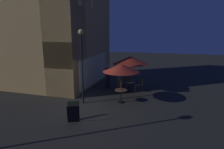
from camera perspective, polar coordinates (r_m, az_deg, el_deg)
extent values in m
plane|color=#2B2A25|center=(10.59, -6.58, -9.98)|extent=(60.00, 60.00, 0.00)
cube|color=tan|center=(15.11, -8.87, 13.26)|extent=(7.45, 2.03, 8.51)
cube|color=tan|center=(14.50, -24.96, 12.29)|extent=(2.03, 8.16, 8.51)
cube|color=#E7BD5E|center=(14.25, -6.26, 21.04)|extent=(0.55, 0.06, 0.95)
cube|color=beige|center=(14.62, -5.36, 1.52)|extent=(5.22, 0.08, 2.10)
cylinder|color=black|center=(10.73, -9.06, 1.42)|extent=(0.10, 0.10, 4.00)
sphere|color=#F6CF73|center=(10.53, -9.46, 12.65)|extent=(0.31, 0.31, 0.31)
cube|color=black|center=(9.18, -11.65, -10.77)|extent=(0.50, 0.62, 0.88)
cube|color=black|center=(8.85, -11.71, -11.69)|extent=(0.50, 0.62, 0.88)
cylinder|color=black|center=(11.27, 2.69, -8.39)|extent=(0.40, 0.40, 0.03)
cylinder|color=black|center=(11.14, 2.71, -6.66)|extent=(0.06, 0.06, 0.75)
cylinder|color=brown|center=(11.02, 2.74, -4.74)|extent=(0.73, 0.73, 0.03)
cylinder|color=black|center=(13.22, 5.38, -5.21)|extent=(0.40, 0.40, 0.03)
cylinder|color=black|center=(13.12, 5.41, -3.77)|extent=(0.06, 0.06, 0.72)
cylinder|color=#47372C|center=(13.02, 5.45, -2.19)|extent=(0.76, 0.76, 0.03)
cylinder|color=black|center=(11.26, 2.70, -8.32)|extent=(0.36, 0.36, 0.06)
cylinder|color=#473425|center=(10.92, 2.76, -2.93)|extent=(0.05, 0.05, 2.26)
cone|color=maroon|center=(10.70, 2.81, 2.02)|extent=(2.12, 2.12, 0.44)
cylinder|color=black|center=(13.22, 5.38, -5.15)|extent=(0.36, 0.36, 0.06)
cylinder|color=#4C3E21|center=(12.90, 5.49, -0.08)|extent=(0.05, 0.05, 2.45)
cone|color=maroon|center=(12.72, 5.59, 4.39)|extent=(2.37, 2.37, 0.52)
cylinder|color=#523B1B|center=(13.12, 2.85, -4.35)|extent=(0.03, 0.03, 0.45)
cylinder|color=#523B1B|center=(12.84, 3.28, -4.73)|extent=(0.03, 0.03, 0.45)
cylinder|color=#523B1B|center=(13.03, 1.58, -4.46)|extent=(0.03, 0.03, 0.45)
cylinder|color=#523B1B|center=(12.75, 1.98, -4.84)|extent=(0.03, 0.03, 0.45)
cube|color=#523B1B|center=(12.86, 2.43, -3.56)|extent=(0.52, 0.52, 0.04)
cube|color=#523B1B|center=(12.74, 1.71, -2.50)|extent=(0.34, 0.23, 0.48)
cylinder|color=brown|center=(13.19, 7.78, -4.39)|extent=(0.03, 0.03, 0.44)
cylinder|color=brown|center=(13.47, 7.31, -4.01)|extent=(0.03, 0.03, 0.44)
cylinder|color=brown|center=(13.30, 9.05, -4.28)|extent=(0.03, 0.03, 0.44)
cylinder|color=brown|center=(13.58, 8.56, -3.91)|extent=(0.03, 0.03, 0.44)
cube|color=brown|center=(13.32, 8.21, -3.17)|extent=(0.53, 0.53, 0.04)
cube|color=brown|center=(13.32, 8.95, -2.17)|extent=(0.36, 0.23, 0.42)
cylinder|color=brown|center=(13.72, 5.41, -3.63)|extent=(0.03, 0.03, 0.45)
cylinder|color=brown|center=(13.64, 4.17, -3.70)|extent=(0.03, 0.03, 0.45)
cylinder|color=brown|center=(14.00, 5.09, -3.29)|extent=(0.03, 0.03, 0.45)
cylinder|color=brown|center=(13.93, 3.87, -3.35)|extent=(0.03, 0.03, 0.45)
cube|color=brown|center=(13.76, 4.65, -2.52)|extent=(0.51, 0.51, 0.04)
cube|color=brown|center=(13.86, 4.49, -1.45)|extent=(0.20, 0.36, 0.41)
cube|color=#451019|center=(12.90, 3.03, -3.43)|extent=(0.47, 0.48, 0.14)
cylinder|color=#451019|center=(13.02, 3.68, -4.41)|extent=(0.14, 0.14, 0.49)
cylinder|color=slate|center=(12.78, 2.44, -2.19)|extent=(0.33, 0.33, 0.59)
sphere|color=tan|center=(12.68, 2.46, -0.45)|extent=(0.23, 0.23, 0.23)
cube|color=#826560|center=(13.26, 7.65, -3.07)|extent=(0.46, 0.47, 0.14)
cylinder|color=#826560|center=(13.28, 6.97, -4.14)|extent=(0.14, 0.14, 0.49)
cylinder|color=#2A4A3C|center=(13.24, 8.25, -1.83)|extent=(0.33, 0.33, 0.58)
sphere|color=#976C50|center=(13.15, 8.30, -0.25)|extent=(0.19, 0.19, 0.19)
cylinder|color=black|center=(13.94, -1.33, -2.40)|extent=(0.31, 0.31, 0.88)
cylinder|color=#4E171A|center=(13.77, -1.35, 0.66)|extent=(0.36, 0.36, 0.65)
sphere|color=beige|center=(13.69, -1.36, 2.36)|extent=(0.20, 0.20, 0.20)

